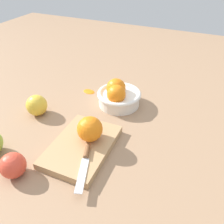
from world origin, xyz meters
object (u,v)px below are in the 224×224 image
object	(u,v)px
cutting_board	(82,146)
knife	(85,161)
orange_on_board	(90,129)
apple_front_right_2	(13,165)
apple_front_center	(37,105)
bowl	(118,95)

from	to	relation	value
cutting_board	knife	distance (m)	0.08
orange_on_board	apple_front_right_2	distance (m)	0.23
orange_on_board	knife	distance (m)	0.10
cutting_board	knife	size ratio (longest dim) A/B	1.58
cutting_board	apple_front_center	distance (m)	0.25
orange_on_board	apple_front_right_2	size ratio (longest dim) A/B	1.11
bowl	apple_front_right_2	bearing A→B (deg)	-16.29
bowl	knife	size ratio (longest dim) A/B	1.09
apple_front_center	apple_front_right_2	bearing A→B (deg)	25.81
apple_front_center	cutting_board	bearing A→B (deg)	68.60
orange_on_board	apple_front_center	distance (m)	0.26
bowl	apple_front_center	bearing A→B (deg)	-54.26
cutting_board	apple_front_center	bearing A→B (deg)	-111.40
bowl	orange_on_board	distance (m)	0.24
knife	apple_front_right_2	world-z (taller)	apple_front_right_2
bowl	cutting_board	xyz separation A→B (m)	(0.27, -0.01, -0.03)
bowl	apple_front_right_2	world-z (taller)	bowl
cutting_board	orange_on_board	bearing A→B (deg)	154.14
cutting_board	apple_front_right_2	bearing A→B (deg)	-37.30
cutting_board	apple_front_right_2	world-z (taller)	apple_front_right_2
bowl	apple_front_right_2	xyz separation A→B (m)	(0.42, -0.12, -0.01)
orange_on_board	knife	bearing A→B (deg)	19.14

